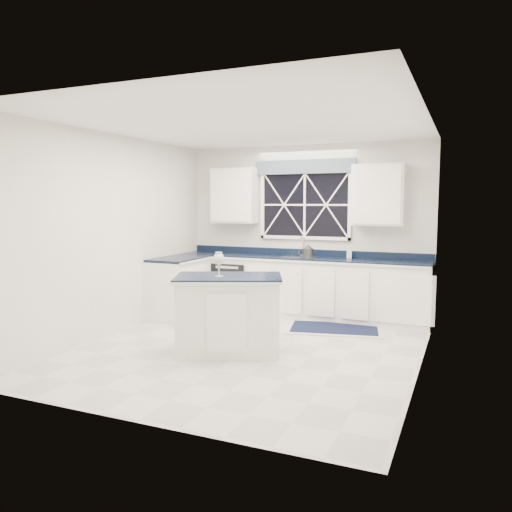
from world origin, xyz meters
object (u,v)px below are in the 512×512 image
at_px(wine_glass, 219,260).
at_px(soap_bottle, 349,253).
at_px(island, 229,314).
at_px(faucet, 303,246).
at_px(kettle, 308,251).
at_px(dishwasher, 236,286).

height_order(wine_glass, soap_bottle, wine_glass).
relative_size(island, soap_bottle, 8.77).
height_order(faucet, kettle, faucet).
height_order(dishwasher, wine_glass, wine_glass).
relative_size(dishwasher, wine_glass, 2.85).
distance_m(dishwasher, wine_glass, 2.53).
distance_m(faucet, island, 2.45).
bearing_deg(island, wine_glass, -149.22).
xyz_separation_m(wine_glass, soap_bottle, (0.99, 2.43, -0.10)).
bearing_deg(wine_glass, kettle, 80.45).
distance_m(island, kettle, 2.25).
bearing_deg(island, dishwasher, 90.35).
distance_m(dishwasher, kettle, 1.39).
bearing_deg(kettle, island, -113.37).
distance_m(kettle, soap_bottle, 0.63).
bearing_deg(soap_bottle, kettle, -164.51).
height_order(kettle, soap_bottle, kettle).
height_order(faucet, wine_glass, faucet).
xyz_separation_m(dishwasher, wine_glass, (0.86, -2.27, 0.71)).
bearing_deg(island, kettle, 58.92).
xyz_separation_m(faucet, kettle, (0.14, -0.21, -0.07)).
relative_size(dishwasher, island, 0.57).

